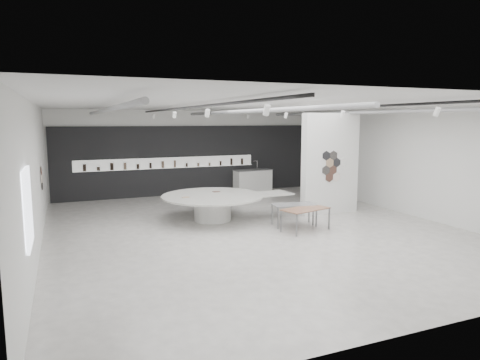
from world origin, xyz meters
name	(u,v)px	position (x,y,z in m)	size (l,w,h in m)	color
room	(250,162)	(-0.09, 0.00, 2.07)	(12.02, 14.02, 3.82)	beige
back_wall_display	(188,160)	(-0.08, 6.93, 1.54)	(11.80, 0.27, 3.10)	black
partition_column	(330,164)	(3.50, 1.00, 1.80)	(2.20, 0.38, 3.60)	white
display_island	(215,204)	(-0.70, 1.54, 0.56)	(4.50, 3.60, 0.87)	white
sample_table_wood	(306,210)	(1.39, -0.84, 0.64)	(1.61, 1.08, 0.69)	brown
sample_table_stone	(294,206)	(1.39, -0.14, 0.64)	(1.45, 0.88, 0.70)	slate
kitchen_counter	(253,180)	(2.96, 6.52, 0.52)	(1.88, 0.87, 1.44)	white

